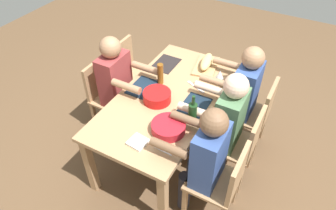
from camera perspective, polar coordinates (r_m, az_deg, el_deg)
name	(u,v)px	position (r m, az deg, el deg)	size (l,w,h in m)	color
ground_plane	(168,147)	(3.41, 0.00, -7.92)	(8.00, 8.00, 0.00)	brown
dining_table	(168,103)	(2.94, 0.00, 0.32)	(1.69, 0.88, 0.74)	#A87F56
chair_far_left	(256,113)	(3.21, 16.11, -1.39)	(0.40, 0.40, 0.85)	#A87F56
diner_far_left	(242,91)	(3.10, 13.63, 2.60)	(0.41, 0.53, 1.20)	#2D2D38
chair_near_center	(107,93)	(3.39, -11.39, 2.24)	(0.40, 0.40, 0.85)	#A87F56
diner_near_center	(119,82)	(3.16, -9.26, 4.25)	(0.41, 0.53, 1.20)	#2D2D38
chair_near_left	(131,71)	(3.68, -7.03, 6.32)	(0.40, 0.40, 0.85)	#A87F56
chair_far_right	(223,181)	(2.59, 10.24, -13.92)	(0.40, 0.40, 0.85)	#A87F56
diner_far_right	(204,156)	(2.45, 6.80, -9.51)	(0.41, 0.53, 1.20)	#2D2D38
chair_far_center	(241,143)	(2.88, 13.53, -6.99)	(0.40, 0.40, 0.85)	#A87F56
diner_far_center	(225,120)	(2.75, 10.64, -2.75)	(0.41, 0.53, 1.20)	#2D2D38
serving_bowl_fruit	(168,127)	(2.52, 0.09, -4.10)	(0.29, 0.29, 0.08)	#B21923
serving_bowl_pasta	(157,96)	(2.80, -2.07, 1.71)	(0.26, 0.26, 0.10)	red
cutting_board	(206,66)	(3.29, 7.12, 7.26)	(0.40, 0.22, 0.02)	tan
bread_loaf	(206,62)	(3.26, 7.20, 8.06)	(0.32, 0.11, 0.09)	tan
wine_bottle	(192,113)	(2.56, 4.62, -1.48)	(0.08, 0.08, 0.29)	#193819
beer_bottle	(160,74)	(2.98, -1.45, 5.86)	(0.06, 0.06, 0.22)	brown
wine_glass	(220,75)	(3.00, 9.69, 5.57)	(0.08, 0.08, 0.17)	silver
placemat_near_center	(143,87)	(2.99, -4.72, 3.33)	(0.32, 0.23, 0.01)	#142333
placemat_near_left	(166,64)	(3.31, -0.41, 7.74)	(0.32, 0.23, 0.01)	black
fork_far_right	(163,151)	(2.41, -1.04, -8.53)	(0.02, 0.17, 0.01)	silver
placemat_far_center	(195,105)	(2.79, 5.05, -0.07)	(0.32, 0.23, 0.01)	#142333
carving_knife	(196,87)	(3.00, 5.24, 3.40)	(0.23, 0.02, 0.01)	silver
napkin_stack	(138,142)	(2.47, -5.68, -6.94)	(0.14, 0.14, 0.02)	white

